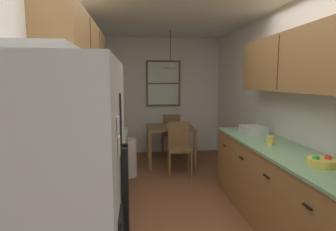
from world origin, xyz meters
TOP-DOWN VIEW (x-y plane):
  - ground_plane at (0.00, 1.00)m, footprint 12.00×12.00m
  - wall_left at (-1.35, 1.00)m, footprint 0.10×9.00m
  - wall_right at (1.35, 1.00)m, footprint 0.10×9.00m
  - wall_back at (0.00, 3.65)m, footprint 4.40×0.10m
  - ceiling_slab at (0.00, 1.00)m, footprint 4.40×9.00m
  - microwave_over_range at (-1.11, -0.54)m, footprint 0.39×0.61m
  - counter_left at (-1.00, 0.75)m, footprint 0.64×1.99m
  - upper_cabinets_left at (-1.14, 0.70)m, footprint 0.33×2.07m
  - counter_right at (1.00, 0.01)m, footprint 0.64×3.17m
  - upper_cabinets_right at (1.14, -0.04)m, footprint 0.33×2.85m
  - dining_table at (0.09, 2.75)m, footprint 0.89×0.80m
  - dining_chair_near at (0.17, 2.14)m, footprint 0.42×0.42m
  - dining_chair_far at (0.19, 3.35)m, footprint 0.41×0.41m
  - pendant_light at (0.09, 2.75)m, footprint 0.25×0.25m
  - back_window at (0.04, 3.58)m, footprint 0.76×0.05m
  - trash_bin at (-0.70, 2.10)m, footprint 0.28×0.28m
  - storage_canister at (-1.00, 0.00)m, footprint 0.13×0.13m
  - dish_towel at (-0.64, -0.39)m, footprint 0.02×0.16m
  - mug_spare at (0.94, 0.45)m, footprint 0.12×0.09m
  - fruit_bowl at (1.01, -0.31)m, footprint 0.23×0.23m
  - dish_rack at (1.03, 1.09)m, footprint 0.28×0.34m
  - table_serving_bowl at (0.11, 2.67)m, footprint 0.21×0.21m

SIDE VIEW (x-z plane):
  - ground_plane at x=0.00m, z-range 0.00..0.00m
  - trash_bin at x=-0.70m, z-range 0.00..0.64m
  - counter_right at x=1.00m, z-range 0.00..0.90m
  - counter_left at x=-1.00m, z-range 0.00..0.90m
  - dish_towel at x=-0.64m, z-range 0.38..0.62m
  - dining_chair_near at x=0.17m, z-range 0.05..0.95m
  - dining_chair_far at x=0.19m, z-range 0.05..0.95m
  - dining_table at x=0.09m, z-range 0.25..0.98m
  - table_serving_bowl at x=0.11m, z-range 0.73..0.79m
  - fruit_bowl at x=1.01m, z-range 0.89..0.98m
  - mug_spare at x=0.94m, z-range 0.90..1.00m
  - dish_rack at x=1.03m, z-range 0.90..1.00m
  - storage_canister at x=-1.00m, z-range 0.90..1.08m
  - wall_left at x=-1.35m, z-range 0.00..2.55m
  - wall_right at x=1.35m, z-range 0.00..2.55m
  - wall_back at x=0.00m, z-range 0.00..2.55m
  - back_window at x=0.04m, z-range 1.05..2.06m
  - microwave_over_range at x=-1.11m, z-range 1.48..1.84m
  - upper_cabinets_right at x=1.14m, z-range 1.50..2.13m
  - upper_cabinets_left at x=-1.14m, z-range 1.50..2.24m
  - pendant_light at x=0.09m, z-range 1.56..2.26m
  - ceiling_slab at x=0.00m, z-range 2.55..2.63m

